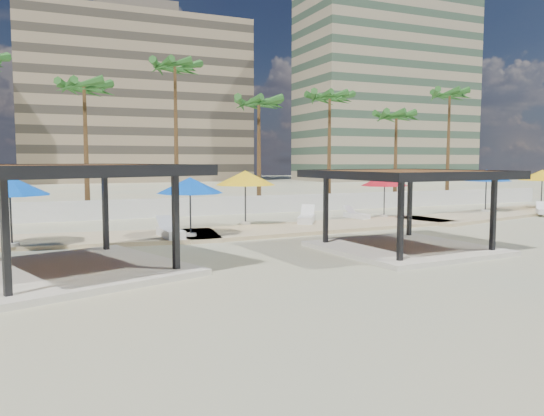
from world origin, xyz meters
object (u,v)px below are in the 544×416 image
(pavilion_west, at_px, (65,209))
(lounger_c, at_px, (356,215))
(lounger_b, at_px, (306,218))
(lounger_d, at_px, (542,211))
(umbrella_a, at_px, (10,186))
(pavilion_central, at_px, (406,203))
(umbrella_c, at_px, (385,180))
(lounger_a, at_px, (170,232))

(pavilion_west, height_order, lounger_c, pavilion_west)
(lounger_b, distance_m, lounger_d, 16.50)
(lounger_d, bearing_deg, pavilion_west, 147.00)
(umbrella_a, xyz_separation_m, lounger_d, (31.07, 1.00, -2.26))
(pavilion_central, xyz_separation_m, lounger_d, (16.54, 7.26, -1.58))
(umbrella_c, xyz_separation_m, lounger_d, (10.70, -2.40, -2.06))
(umbrella_a, bearing_deg, umbrella_c, 9.47)
(umbrella_c, bearing_deg, lounger_d, -12.63)
(lounger_b, height_order, lounger_c, lounger_b)
(pavilion_west, relative_size, umbrella_c, 2.40)
(pavilion_west, distance_m, lounger_d, 30.01)
(lounger_b, bearing_deg, umbrella_a, 132.38)
(lounger_a, xyz_separation_m, lounger_d, (24.65, 0.95, -0.04))
(lounger_b, distance_m, lounger_c, 3.83)
(lounger_b, bearing_deg, pavilion_central, -148.75)
(pavilion_central, bearing_deg, umbrella_c, 54.51)
(pavilion_central, distance_m, pavilion_west, 12.71)
(umbrella_c, bearing_deg, pavilion_west, -154.20)
(umbrella_c, distance_m, lounger_c, 2.86)
(lounger_a, bearing_deg, umbrella_c, -79.83)
(umbrella_a, xyz_separation_m, lounger_b, (14.66, 2.67, -2.21))
(lounger_d, bearing_deg, lounger_a, 136.55)
(lounger_b, xyz_separation_m, lounger_c, (3.75, 0.78, -0.05))
(pavilion_west, distance_m, lounger_a, 7.44)
(lounger_a, distance_m, lounger_c, 12.45)
(umbrella_c, height_order, lounger_d, umbrella_c)
(umbrella_c, bearing_deg, pavilion_central, -121.18)
(lounger_d, bearing_deg, umbrella_c, 121.71)
(pavilion_west, bearing_deg, lounger_a, 31.73)
(umbrella_a, xyz_separation_m, lounger_a, (6.42, 0.05, -2.22))
(pavilion_west, xyz_separation_m, lounger_a, (4.58, 5.61, -1.69))
(umbrella_a, bearing_deg, lounger_d, 1.85)
(lounger_b, xyz_separation_m, lounger_d, (16.42, -1.66, -0.05))
(lounger_a, bearing_deg, pavilion_west, 137.46)
(pavilion_central, xyz_separation_m, lounger_a, (-8.11, 6.31, -1.54))
(lounger_a, xyz_separation_m, lounger_c, (11.98, 3.39, -0.04))
(pavilion_central, distance_m, lounger_c, 10.57)
(pavilion_central, relative_size, umbrella_c, 1.87)
(pavilion_west, bearing_deg, lounger_d, -6.40)
(pavilion_central, relative_size, lounger_a, 2.90)
(pavilion_west, bearing_deg, lounger_c, 9.47)
(pavilion_central, height_order, pavilion_west, pavilion_west)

